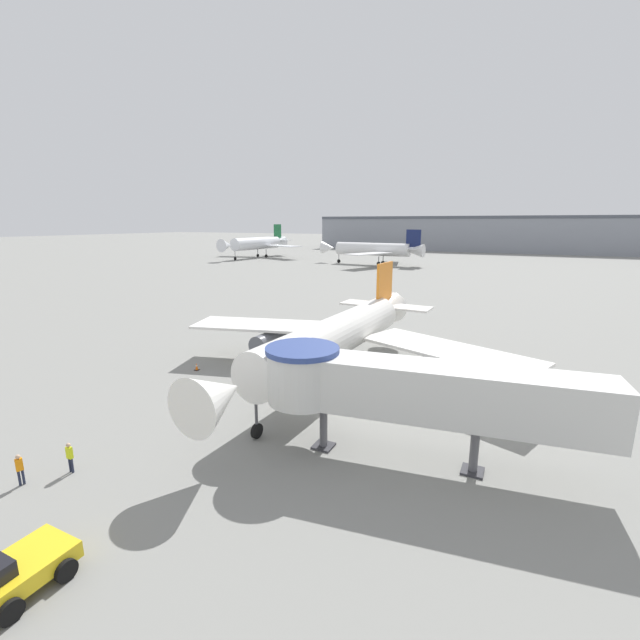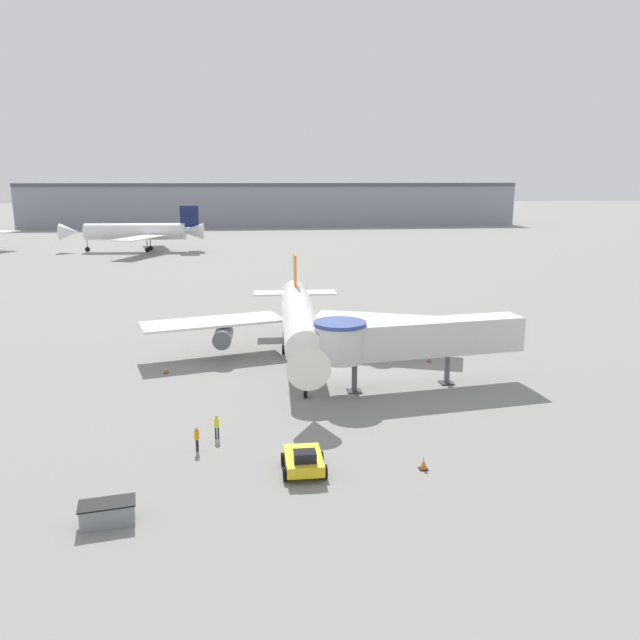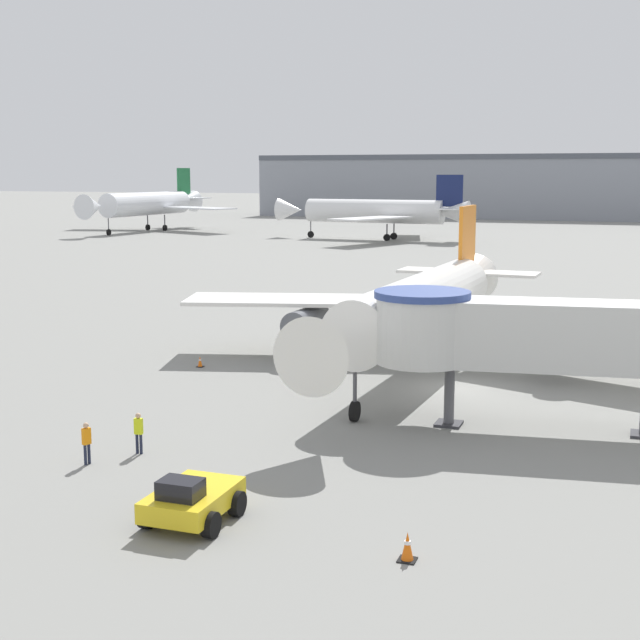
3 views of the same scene
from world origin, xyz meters
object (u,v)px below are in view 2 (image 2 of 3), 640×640
Objects in this scene: service_container_gray at (108,513)px; ground_crew_marshaller at (197,437)px; traffic_cone_apron_front at (424,463)px; pushback_tug_yellow at (304,461)px; traffic_cone_starboard_wing at (429,359)px; ground_crew_wing_walker at (217,425)px; traffic_cone_port_wing at (166,370)px; background_jet_navy_tail at (139,232)px; main_airplane at (299,320)px; jet_bridge at (405,338)px.

service_container_gray is 1.80× the size of ground_crew_marshaller.
pushback_tug_yellow is at bearing 176.53° from traffic_cone_apron_front.
service_container_gray is at bearing -167.47° from traffic_cone_apron_front.
service_container_gray is at bearing -133.49° from traffic_cone_starboard_wing.
traffic_cone_apron_front is 13.90m from ground_crew_marshaller.
ground_crew_wing_walker is (1.15, 1.76, 0.01)m from ground_crew_marshaller.
ground_crew_marshaller is at bearing 162.77° from traffic_cone_apron_front.
traffic_cone_port_wing is 97.49m from background_jet_navy_tail.
pushback_tug_yellow reaches higher than traffic_cone_starboard_wing.
jet_bridge is (7.64, -9.26, 0.43)m from main_airplane.
pushback_tug_yellow reaches higher than ground_crew_marshaller.
ground_crew_wing_walker is (-18.78, -15.32, 0.65)m from traffic_cone_starboard_wing.
jet_bridge is at bearing 42.97° from service_container_gray.
pushback_tug_yellow is 1.16× the size of service_container_gray.
background_jet_navy_tail reaches higher than ground_crew_marshaller.
pushback_tug_yellow is (-1.82, -23.24, -2.95)m from main_airplane.
pushback_tug_yellow is at bearing -131.97° from jet_bridge.
jet_bridge reaches higher than traffic_cone_apron_front.
pushback_tug_yellow is 7.30m from ground_crew_marshaller.
pushback_tug_yellow reaches higher than service_container_gray.
traffic_cone_apron_front is at bearing -85.77° from ground_crew_marshaller.
traffic_cone_port_wing reaches higher than traffic_cone_starboard_wing.
background_jet_navy_tail reaches higher than jet_bridge.
jet_bridge is at bearing -47.87° from main_airplane.
main_airplane is 21.34m from ground_crew_marshaller.
main_airplane is 10.48× the size of service_container_gray.
ground_crew_wing_walker is (-5.15, 5.45, 0.20)m from pushback_tug_yellow.
traffic_cone_apron_front is 0.52× the size of ground_crew_marshaller.
ground_crew_marshaller is 0.99× the size of ground_crew_wing_walker.
traffic_cone_apron_front is at bearing 12.53° from service_container_gray.
service_container_gray is 34.43m from traffic_cone_starboard_wing.
traffic_cone_apron_front reaches higher than traffic_cone_port_wing.
traffic_cone_starboard_wing is 26.25m from ground_crew_marshaller.
traffic_cone_port_wing is at bearing 14.24° from background_jet_navy_tail.
traffic_cone_starboard_wing is 0.02× the size of background_jet_navy_tail.
service_container_gray is (-19.52, -18.19, -3.56)m from jet_bridge.
traffic_cone_port_wing is (-17.10, 20.64, -0.11)m from traffic_cone_apron_front.
ground_crew_marshaller reaches higher than traffic_cone_starboard_wing.
traffic_cone_apron_front is 26.80m from traffic_cone_port_wing.
ground_crew_marshaller is at bearing -76.94° from traffic_cone_port_wing.
jet_bridge is 17.20m from ground_crew_wing_walker.
service_container_gray is at bearing -110.79° from main_airplane.
pushback_tug_yellow is 2.08× the size of ground_crew_marshaller.
main_airplane is 0.91× the size of background_jet_navy_tail.
main_airplane is 1.73× the size of jet_bridge.
jet_bridge reaches higher than service_container_gray.
ground_crew_marshaller reaches higher than traffic_cone_port_wing.
ground_crew_wing_walker is (4.92, 9.66, 0.38)m from service_container_gray.
background_jet_navy_tail reaches higher than pushback_tug_yellow.
jet_bridge is 15.08m from traffic_cone_apron_front.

